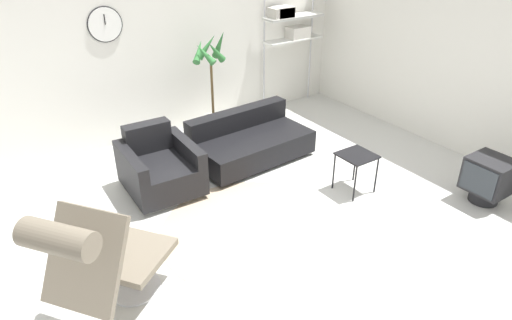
# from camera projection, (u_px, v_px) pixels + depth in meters

# --- Properties ---
(ground_plane) EXTENTS (12.00, 12.00, 0.00)m
(ground_plane) POSITION_uv_depth(u_px,v_px,m) (266.00, 223.00, 4.78)
(ground_plane) COLOR silver
(wall_back) EXTENTS (12.00, 0.09, 2.80)m
(wall_back) POSITION_uv_depth(u_px,v_px,m) (149.00, 38.00, 6.09)
(wall_back) COLOR silver
(wall_back) RESTS_ON ground_plane
(wall_right) EXTENTS (0.06, 12.00, 2.80)m
(wall_right) POSITION_uv_depth(u_px,v_px,m) (472.00, 47.00, 5.66)
(wall_right) COLOR silver
(wall_right) RESTS_ON ground_plane
(round_rug) EXTENTS (1.92, 1.92, 0.01)m
(round_rug) POSITION_uv_depth(u_px,v_px,m) (254.00, 230.00, 4.67)
(round_rug) COLOR tan
(round_rug) RESTS_ON ground_plane
(lounge_chair) EXTENTS (1.19, 1.08, 1.13)m
(lounge_chair) POSITION_uv_depth(u_px,v_px,m) (97.00, 254.00, 3.33)
(lounge_chair) COLOR #BCBCC1
(lounge_chair) RESTS_ON ground_plane
(armchair_red) EXTENTS (0.81, 0.91, 0.73)m
(armchair_red) POSITION_uv_depth(u_px,v_px,m) (160.00, 169.00, 5.23)
(armchair_red) COLOR silver
(armchair_red) RESTS_ON ground_plane
(couch_low) EXTENTS (1.55, 0.91, 0.60)m
(couch_low) POSITION_uv_depth(u_px,v_px,m) (249.00, 143.00, 5.95)
(couch_low) COLOR black
(couch_low) RESTS_ON ground_plane
(side_table) EXTENTS (0.38, 0.38, 0.47)m
(side_table) POSITION_uv_depth(u_px,v_px,m) (357.00, 159.00, 5.16)
(side_table) COLOR black
(side_table) RESTS_ON ground_plane
(crt_television) EXTENTS (0.43, 0.45, 0.53)m
(crt_television) POSITION_uv_depth(u_px,v_px,m) (488.00, 178.00, 5.01)
(crt_television) COLOR black
(crt_television) RESTS_ON ground_plane
(potted_plant) EXTENTS (0.48, 0.50, 1.55)m
(potted_plant) POSITION_uv_depth(u_px,v_px,m) (212.00, 98.00, 6.38)
(potted_plant) COLOR silver
(potted_plant) RESTS_ON ground_plane
(shelf_unit) EXTENTS (1.01, 0.28, 1.78)m
(shelf_unit) POSITION_uv_depth(u_px,v_px,m) (290.00, 23.00, 7.03)
(shelf_unit) COLOR #BCBCC1
(shelf_unit) RESTS_ON ground_plane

